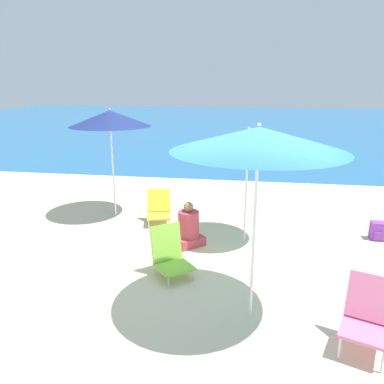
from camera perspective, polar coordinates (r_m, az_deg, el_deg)
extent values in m
plane|color=beige|center=(5.29, 7.04, -15.00)|extent=(60.00, 60.00, 0.00)
cube|color=#23669E|center=(30.94, 9.24, 10.66)|extent=(60.00, 40.00, 0.01)
cylinder|color=white|center=(8.06, -11.92, 2.98)|extent=(0.04, 0.04, 1.91)
cone|color=navy|center=(7.89, -12.38, 10.89)|extent=(1.66, 1.66, 0.32)
sphere|color=white|center=(7.88, -12.46, 12.20)|extent=(0.04, 0.04, 0.04)
cylinder|color=white|center=(4.41, 9.38, -6.95)|extent=(0.04, 0.04, 2.02)
cone|color=blue|center=(4.11, 10.10, 7.94)|extent=(1.93, 1.93, 0.26)
sphere|color=white|center=(4.09, 10.20, 10.05)|extent=(0.04, 0.04, 0.04)
cylinder|color=white|center=(6.64, 8.22, -0.65)|extent=(0.04, 0.04, 1.67)
cone|color=teal|center=(6.43, 8.57, 7.94)|extent=(1.52, 1.52, 0.33)
sphere|color=white|center=(6.41, 8.64, 9.57)|extent=(0.04, 0.04, 0.04)
cylinder|color=silver|center=(5.36, -3.63, -13.55)|extent=(0.02, 0.02, 0.16)
cylinder|color=silver|center=(5.53, 0.19, -12.52)|extent=(0.02, 0.02, 0.16)
cylinder|color=silver|center=(5.68, -5.55, -11.78)|extent=(0.02, 0.02, 0.16)
cylinder|color=silver|center=(5.84, -1.91, -10.88)|extent=(0.02, 0.02, 0.16)
cube|color=#8ECC3D|center=(5.55, -2.74, -11.29)|extent=(0.67, 0.67, 0.04)
cube|color=#8ECC3D|center=(5.62, -3.94, -7.66)|extent=(0.44, 0.40, 0.55)
cylinder|color=silver|center=(4.40, 21.56, -21.22)|extent=(0.02, 0.02, 0.26)
cylinder|color=silver|center=(4.39, 27.06, -22.03)|extent=(0.02, 0.02, 0.26)
cylinder|color=silver|center=(4.73, 22.38, -18.43)|extent=(0.02, 0.02, 0.26)
cube|color=pink|center=(4.48, 24.83, -18.64)|extent=(0.60, 0.61, 0.04)
cube|color=pink|center=(4.55, 25.54, -14.28)|extent=(0.51, 0.36, 0.47)
cylinder|color=silver|center=(7.42, -6.60, -4.90)|extent=(0.02, 0.02, 0.17)
cylinder|color=silver|center=(7.41, -3.52, -4.84)|extent=(0.02, 0.02, 0.17)
cylinder|color=silver|center=(7.81, -6.51, -3.83)|extent=(0.02, 0.02, 0.17)
cylinder|color=silver|center=(7.80, -3.58, -3.77)|extent=(0.02, 0.02, 0.17)
cube|color=yellow|center=(7.57, -5.07, -3.58)|extent=(0.57, 0.58, 0.04)
cube|color=yellow|center=(7.72, -5.11, -1.23)|extent=(0.50, 0.29, 0.45)
cube|color=#BF3F4C|center=(6.64, -0.52, -7.41)|extent=(0.62, 0.62, 0.16)
cylinder|color=#BF3F4C|center=(6.53, -0.52, -4.91)|extent=(0.37, 0.37, 0.46)
sphere|color=#9E704C|center=(6.42, -0.53, -2.28)|extent=(0.17, 0.17, 0.17)
cube|color=purple|center=(7.64, 26.49, -5.29)|extent=(0.26, 0.21, 0.33)
cube|color=purple|center=(7.56, 26.68, -6.08)|extent=(0.18, 0.03, 0.15)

